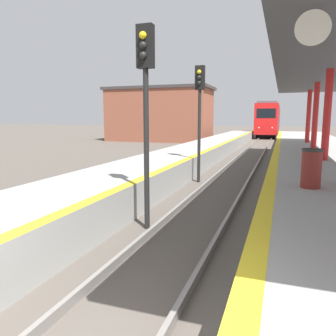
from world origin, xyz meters
name	(u,v)px	position (x,y,z in m)	size (l,w,h in m)	color
train	(269,120)	(0.00, 47.89, 2.27)	(2.68, 20.64, 4.47)	black
signal_near	(146,90)	(-0.97, 4.55, 3.14)	(0.36, 0.31, 4.49)	black
signal_mid	(200,102)	(-1.18, 10.34, 3.14)	(0.36, 0.31, 4.49)	black
station_canopy	(330,69)	(3.46, 11.67, 4.32)	(3.96, 24.30, 3.62)	red
trash_bin	(311,168)	(2.57, 6.05, 1.37)	(0.47, 0.47, 0.92)	maroon
station_building	(159,114)	(-10.95, 31.86, 2.91)	(11.50, 5.39, 5.79)	brown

